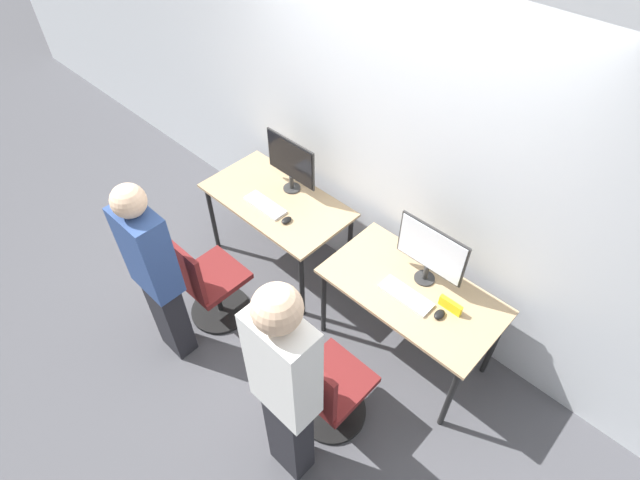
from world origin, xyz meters
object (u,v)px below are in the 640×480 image
keyboard_left (265,205)px  office_chair_right (327,391)px  monitor_left (291,162)px  person_left (154,272)px  mouse_right (439,314)px  mouse_left (287,220)px  keyboard_right (406,295)px  monitor_right (431,252)px  office_chair_left (209,286)px  person_right (285,387)px

keyboard_left → office_chair_right: size_ratio=0.41×
monitor_left → person_left: bearing=-87.1°
monitor_left → mouse_right: (1.59, -0.23, -0.26)m
mouse_left → keyboard_right: bearing=2.5°
office_chair_right → monitor_right: bearing=87.4°
keyboard_left → keyboard_right: size_ratio=1.00×
person_left → monitor_left: bearing=92.9°
monitor_left → mouse_left: bearing=-50.2°
monitor_left → office_chair_right: bearing=-36.6°
monitor_left → office_chair_right: size_ratio=0.56×
office_chair_left → office_chair_right: same height
mouse_left → office_chair_left: bearing=-107.5°
office_chair_left → mouse_right: office_chair_left is taller
office_chair_left → person_right: bearing=-16.3°
mouse_right → mouse_left: bearing=-177.1°
monitor_left → mouse_right: monitor_left is taller
keyboard_left → monitor_right: 1.39m
office_chair_left → person_left: bearing=-86.5°
office_chair_right → person_right: 0.71m
keyboard_left → mouse_right: bearing=2.3°
keyboard_left → monitor_right: (1.34, 0.25, 0.26)m
person_left → office_chair_right: 1.38m
monitor_left → mouse_left: 0.47m
keyboard_right → office_chair_right: 0.81m
mouse_left → keyboard_left: bearing=178.7°
monitor_left → mouse_left: size_ratio=5.58×
mouse_left → office_chair_right: 1.30m
monitor_left → keyboard_left: (0.00, -0.30, -0.26)m
monitor_right → person_right: size_ratio=0.28×
office_chair_right → keyboard_left: bearing=152.7°
monitor_right → office_chair_right: (-0.04, -0.93, -0.64)m
monitor_left → office_chair_left: monitor_left is taller
keyboard_left → keyboard_right: (1.34, 0.04, 0.00)m
monitor_right → person_right: (-0.01, -1.29, -0.03)m
monitor_left → person_right: bearing=-45.0°
monitor_right → keyboard_right: size_ratio=1.34×
office_chair_left → person_left: 0.61m
mouse_right → office_chair_right: size_ratio=0.10×
monitor_left → person_right: size_ratio=0.28×
monitor_left → person_right: (1.34, -1.33, -0.03)m
person_left → mouse_right: 1.88m
monitor_right → monitor_left: bearing=178.2°
monitor_left → office_chair_right: (1.30, -0.97, -0.64)m
monitor_left → keyboard_right: bearing=-10.7°
monitor_right → mouse_right: 0.40m
mouse_left → person_left: bearing=-100.3°
monitor_right → person_right: person_right is taller
keyboard_left → office_chair_right: office_chair_right is taller
monitor_right → person_left: bearing=-134.9°
monitor_left → keyboard_left: size_ratio=1.34×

